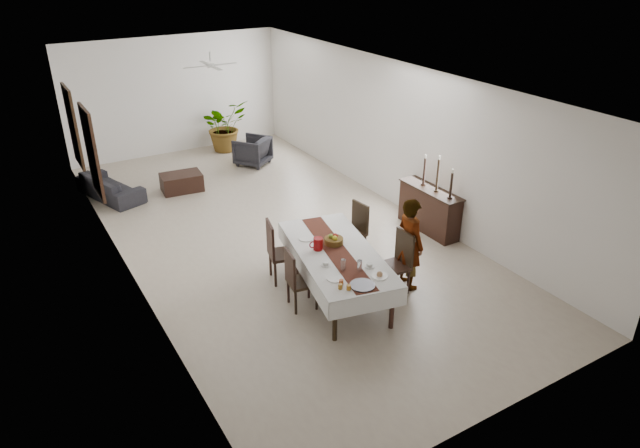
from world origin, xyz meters
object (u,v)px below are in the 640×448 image
(sideboard_body, at_px, (429,210))
(red_pitcher, at_px, (318,244))
(dining_table_top, at_px, (336,253))
(sofa, at_px, (110,186))
(woman, at_px, (410,244))

(sideboard_body, bearing_deg, red_pitcher, -165.43)
(dining_table_top, relative_size, sideboard_body, 1.71)
(red_pitcher, bearing_deg, sofa, 109.61)
(dining_table_top, xyz_separation_m, red_pitcher, (-0.23, 0.21, 0.14))
(woman, bearing_deg, red_pitcher, 67.19)
(dining_table_top, relative_size, woman, 1.55)
(sideboard_body, bearing_deg, woman, -139.58)
(red_pitcher, distance_m, woman, 1.57)
(sofa, bearing_deg, red_pitcher, -178.44)
(red_pitcher, relative_size, woman, 0.13)
(dining_table_top, height_order, sofa, dining_table_top)
(dining_table_top, bearing_deg, sofa, 122.82)
(dining_table_top, distance_m, sofa, 6.62)
(dining_table_top, distance_m, woman, 1.28)
(red_pitcher, height_order, sideboard_body, red_pitcher)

